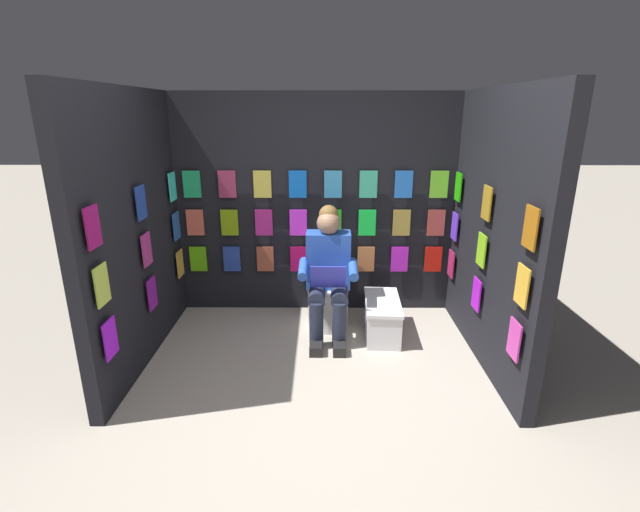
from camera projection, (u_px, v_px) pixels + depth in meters
name	position (u px, v px, depth m)	size (l,w,h in m)	color
ground_plane	(312.00, 427.00, 2.98)	(30.00, 30.00, 0.00)	#B2A899
display_wall_back	(316.00, 206.00, 4.50)	(2.83, 0.14, 2.16)	black
display_wall_left	(494.00, 232.00, 3.55)	(0.14, 1.90, 2.16)	black
display_wall_right	(134.00, 232.00, 3.56)	(0.14, 1.90, 2.16)	black
toilet	(328.00, 292.00, 4.36)	(0.41, 0.56, 0.77)	white
person_reading	(328.00, 273.00, 4.06)	(0.53, 0.69, 1.19)	blue
comic_longbox_near	(382.00, 317.00, 4.17)	(0.35, 0.68, 0.34)	silver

